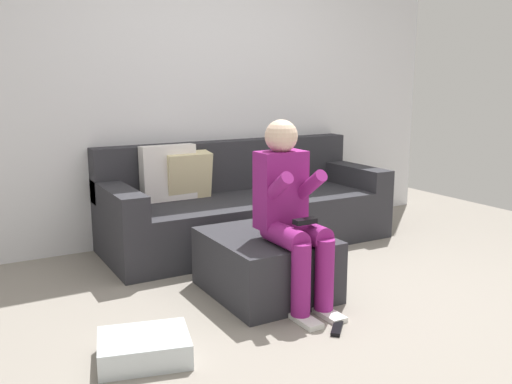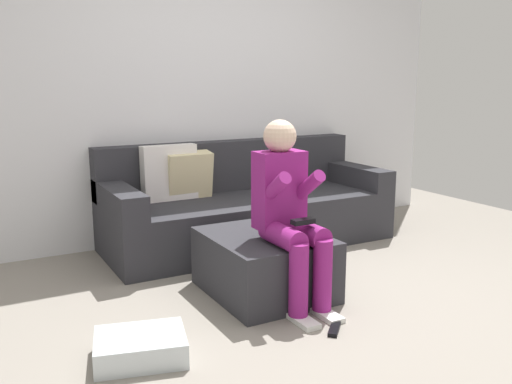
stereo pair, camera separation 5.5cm
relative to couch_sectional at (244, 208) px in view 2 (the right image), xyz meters
name	(u,v)px [view 2 (the right image)]	position (x,y,z in m)	size (l,w,h in m)	color
ground_plane	(335,308)	(-0.16, -1.52, -0.31)	(6.42, 6.42, 0.00)	gray
wall_back	(204,86)	(-0.16, 0.44, 1.02)	(4.94, 0.10, 2.66)	silver
couch_sectional	(244,208)	(0.00, 0.00, 0.00)	(2.41, 0.91, 0.86)	#2D2D33
ottoman	(264,264)	(-0.42, -1.09, -0.11)	(0.69, 0.82, 0.39)	#2D2D33
person_seated	(289,209)	(-0.37, -1.31, 0.30)	(0.30, 0.63, 1.14)	#8C1E72
storage_bin	(140,347)	(-1.40, -1.56, -0.24)	(0.45, 0.34, 0.13)	silver
remote_near_ottoman	(334,329)	(-0.35, -1.77, -0.30)	(0.17, 0.05, 0.02)	black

